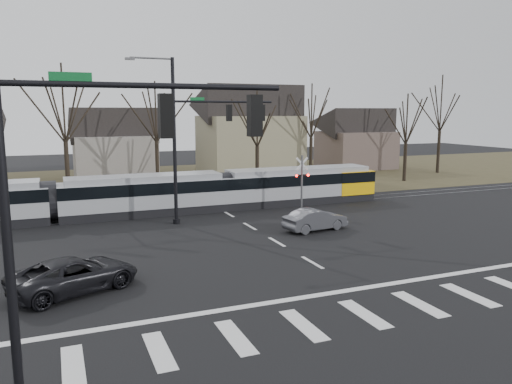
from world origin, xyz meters
name	(u,v)px	position (x,y,z in m)	size (l,w,h in m)	color
ground	(335,275)	(0.00, 0.00, 0.00)	(140.00, 140.00, 0.00)	black
grass_verge	(171,181)	(0.00, 32.00, 0.01)	(140.00, 28.00, 0.01)	#38331E
crosswalk	(393,309)	(0.00, -4.00, 0.01)	(27.00, 2.60, 0.01)	silver
stop_line	(358,289)	(0.00, -1.80, 0.01)	(28.00, 0.35, 0.01)	silver
lane_dashes	(220,209)	(0.00, 16.00, 0.01)	(0.18, 30.00, 0.01)	silver
rail_pair	(220,209)	(0.00, 15.80, 0.03)	(90.00, 1.52, 0.06)	#59595E
tram	(143,193)	(-5.46, 16.00, 1.49)	(35.97, 2.67, 2.73)	gray
sedan	(315,220)	(3.25, 7.61, 0.65)	(4.12, 1.97, 1.30)	#3F4045
suv	(75,275)	(-10.45, 2.18, 0.69)	(5.46, 4.06, 1.38)	black
signal_pole_near_left	(80,170)	(-10.41, -6.00, 5.70)	(9.28, 0.44, 10.20)	black
signal_pole_far	(199,132)	(-2.41, 12.50, 5.70)	(9.28, 0.44, 10.20)	black
rail_crossing_signal	(302,185)	(5.00, 12.79, 1.89)	(1.08, 0.36, 4.00)	#59595B
tree_row	(206,134)	(2.00, 26.00, 5.00)	(59.20, 7.20, 10.00)	black
house_b	(114,141)	(-5.00, 36.00, 3.97)	(8.64, 7.56, 7.65)	gray
house_c	(249,128)	(9.00, 33.00, 5.23)	(10.80, 8.64, 10.10)	gray
house_d	(356,136)	(24.00, 35.00, 3.97)	(8.64, 7.56, 7.65)	brown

